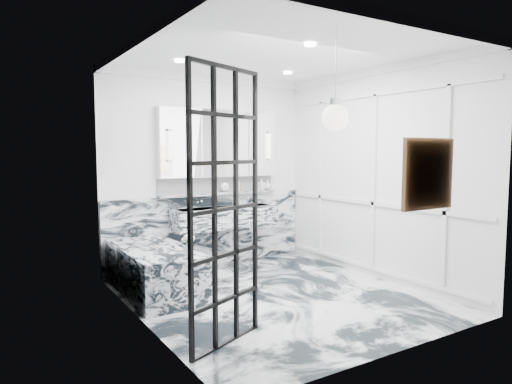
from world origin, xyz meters
TOP-DOWN VIEW (x-y plane):
  - floor at (0.00, 0.00)m, footprint 3.60×3.60m
  - ceiling at (0.00, 0.00)m, footprint 3.60×3.60m
  - wall_back at (0.00, 1.80)m, footprint 3.60×0.00m
  - wall_front at (0.00, -1.80)m, footprint 3.60×0.00m
  - wall_left at (-1.60, 0.00)m, footprint 0.00×3.60m
  - wall_right at (1.60, 0.00)m, footprint 0.00×3.60m
  - marble_clad_back at (0.00, 1.78)m, footprint 3.18×0.05m
  - marble_clad_left at (-1.59, 0.00)m, footprint 0.02×3.56m
  - panel_molding at (1.58, 0.00)m, footprint 0.03×3.40m
  - soap_bottle_a at (0.45, 1.71)m, footprint 0.08×0.08m
  - soap_bottle_b at (0.89, 1.71)m, footprint 0.10×0.10m
  - soap_bottle_c at (1.00, 1.71)m, footprint 0.14×0.14m
  - face_pot at (0.23, 1.71)m, footprint 0.14×0.14m
  - amber_bottle at (0.49, 1.71)m, footprint 0.04×0.04m
  - flower_vase at (-1.01, 0.23)m, footprint 0.08×0.08m
  - crittall_door at (-1.13, -0.88)m, footprint 0.83×0.38m
  - artwork at (0.40, -1.76)m, footprint 0.52×0.05m
  - pendant_light at (-0.28, -1.31)m, footprint 0.23×0.23m
  - trough_sink at (0.15, 1.55)m, footprint 1.60×0.45m
  - ledge at (0.15, 1.72)m, footprint 1.90×0.14m
  - subway_tile at (0.15, 1.78)m, footprint 1.90×0.03m
  - mirror_cabinet at (0.15, 1.73)m, footprint 1.90×0.16m
  - sconce_left at (-0.67, 1.63)m, footprint 0.07×0.07m
  - sconce_right at (0.97, 1.63)m, footprint 0.07×0.07m
  - bathtub at (-1.18, 0.90)m, footprint 0.75×1.65m

SIDE VIEW (x-z plane):
  - floor at x=0.00m, z-range 0.00..0.00m
  - bathtub at x=-1.18m, z-range 0.00..0.55m
  - marble_clad_back at x=0.00m, z-range 0.00..1.05m
  - flower_vase at x=-1.01m, z-range 0.55..0.67m
  - trough_sink at x=0.15m, z-range 0.58..0.88m
  - ledge at x=0.15m, z-range 1.05..1.09m
  - amber_bottle at x=0.49m, z-range 1.09..1.19m
  - face_pot at x=0.23m, z-range 1.10..1.23m
  - soap_bottle_c at x=1.00m, z-range 1.09..1.25m
  - soap_bottle_b at x=0.89m, z-range 1.09..1.27m
  - soap_bottle_a at x=0.45m, z-range 1.09..1.28m
  - crittall_door at x=-1.13m, z-range 0.00..2.41m
  - subway_tile at x=0.15m, z-range 1.09..1.32m
  - panel_molding at x=1.58m, z-range 0.15..2.45m
  - marble_clad_left at x=-1.59m, z-range 0.00..2.68m
  - wall_back at x=0.00m, z-range -0.40..3.20m
  - wall_front at x=0.00m, z-range -0.40..3.20m
  - wall_left at x=-1.60m, z-range -0.40..3.20m
  - wall_right at x=1.60m, z-range -0.40..3.20m
  - artwork at x=0.40m, z-range 1.24..1.77m
  - sconce_left at x=-0.67m, z-range 1.58..1.98m
  - sconce_right at x=0.97m, z-range 1.58..1.98m
  - mirror_cabinet at x=0.15m, z-range 1.32..2.32m
  - pendant_light at x=-0.28m, z-range 1.87..2.11m
  - ceiling at x=0.00m, z-range 2.80..2.80m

